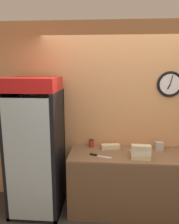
{
  "coord_description": "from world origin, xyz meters",
  "views": [
    {
      "loc": [
        -0.32,
        -2.03,
        2.07
      ],
      "look_at": [
        -0.54,
        0.84,
        1.47
      ],
      "focal_mm": 35.0,
      "sensor_mm": 36.0,
      "label": 1
    }
  ],
  "objects_px": {
    "sandwich_stack_middle": "(141,152)",
    "condiment_jar": "(91,143)",
    "beverage_cooler": "(36,140)",
    "sandwich_flat_left": "(111,147)",
    "sandwich_stack_bottom": "(141,157)",
    "sandwich_stack_top": "(141,148)",
    "chefs_knife": "(97,155)",
    "sandwich_flat_right": "(139,153)",
    "napkin_dispenser": "(159,146)"
  },
  "relations": [
    {
      "from": "sandwich_stack_middle",
      "to": "condiment_jar",
      "type": "relative_size",
      "value": 2.19
    },
    {
      "from": "beverage_cooler",
      "to": "sandwich_flat_left",
      "type": "bearing_deg",
      "value": 9.86
    },
    {
      "from": "sandwich_stack_bottom",
      "to": "sandwich_stack_top",
      "type": "height_order",
      "value": "sandwich_stack_top"
    },
    {
      "from": "beverage_cooler",
      "to": "chefs_knife",
      "type": "bearing_deg",
      "value": -6.32
    },
    {
      "from": "beverage_cooler",
      "to": "chefs_knife",
      "type": "xyz_separation_m",
      "value": [
        0.87,
        -0.1,
        -0.17
      ]
    },
    {
      "from": "sandwich_flat_left",
      "to": "chefs_knife",
      "type": "distance_m",
      "value": 0.33
    },
    {
      "from": "sandwich_flat_left",
      "to": "condiment_jar",
      "type": "bearing_deg",
      "value": 169.87
    },
    {
      "from": "beverage_cooler",
      "to": "condiment_jar",
      "type": "relative_size",
      "value": 16.32
    },
    {
      "from": "sandwich_flat_right",
      "to": "chefs_knife",
      "type": "xyz_separation_m",
      "value": [
        -0.57,
        -0.08,
        -0.02
      ]
    },
    {
      "from": "beverage_cooler",
      "to": "napkin_dispenser",
      "type": "height_order",
      "value": "beverage_cooler"
    },
    {
      "from": "beverage_cooler",
      "to": "napkin_dispenser",
      "type": "xyz_separation_m",
      "value": [
        1.76,
        0.19,
        -0.12
      ]
    },
    {
      "from": "napkin_dispenser",
      "to": "sandwich_flat_right",
      "type": "bearing_deg",
      "value": -147.05
    },
    {
      "from": "beverage_cooler",
      "to": "sandwich_flat_left",
      "type": "xyz_separation_m",
      "value": [
        1.05,
        0.18,
        -0.14
      ]
    },
    {
      "from": "sandwich_stack_top",
      "to": "sandwich_stack_bottom",
      "type": "bearing_deg",
      "value": 0.0
    },
    {
      "from": "napkin_dispenser",
      "to": "sandwich_stack_bottom",
      "type": "bearing_deg",
      "value": -131.68
    },
    {
      "from": "sandwich_flat_right",
      "to": "sandwich_flat_left",
      "type": "bearing_deg",
      "value": 152.47
    },
    {
      "from": "sandwich_stack_bottom",
      "to": "chefs_knife",
      "type": "relative_size",
      "value": 0.83
    },
    {
      "from": "napkin_dispenser",
      "to": "chefs_knife",
      "type": "bearing_deg",
      "value": -162.14
    },
    {
      "from": "chefs_knife",
      "to": "sandwich_flat_left",
      "type": "bearing_deg",
      "value": 56.84
    },
    {
      "from": "sandwich_flat_left",
      "to": "sandwich_flat_right",
      "type": "bearing_deg",
      "value": -27.53
    },
    {
      "from": "beverage_cooler",
      "to": "condiment_jar",
      "type": "distance_m",
      "value": 0.81
    },
    {
      "from": "condiment_jar",
      "to": "napkin_dispenser",
      "type": "bearing_deg",
      "value": -2.58
    },
    {
      "from": "sandwich_stack_middle",
      "to": "chefs_knife",
      "type": "xyz_separation_m",
      "value": [
        -0.57,
        0.07,
        -0.09
      ]
    },
    {
      "from": "sandwich_flat_right",
      "to": "condiment_jar",
      "type": "xyz_separation_m",
      "value": [
        -0.67,
        0.25,
        0.03
      ]
    },
    {
      "from": "sandwich_stack_top",
      "to": "sandwich_flat_right",
      "type": "xyz_separation_m",
      "value": [
        -0.0,
        0.15,
        -0.13
      ]
    },
    {
      "from": "sandwich_flat_left",
      "to": "napkin_dispenser",
      "type": "distance_m",
      "value": 0.7
    },
    {
      "from": "beverage_cooler",
      "to": "sandwich_stack_bottom",
      "type": "height_order",
      "value": "beverage_cooler"
    },
    {
      "from": "chefs_knife",
      "to": "napkin_dispenser",
      "type": "height_order",
      "value": "napkin_dispenser"
    },
    {
      "from": "beverage_cooler",
      "to": "sandwich_flat_left",
      "type": "distance_m",
      "value": 1.08
    },
    {
      "from": "sandwich_stack_middle",
      "to": "sandwich_flat_left",
      "type": "distance_m",
      "value": 0.53
    },
    {
      "from": "condiment_jar",
      "to": "sandwich_stack_middle",
      "type": "bearing_deg",
      "value": -30.62
    },
    {
      "from": "sandwich_flat_right",
      "to": "napkin_dispenser",
      "type": "relative_size",
      "value": 1.94
    },
    {
      "from": "sandwich_flat_left",
      "to": "sandwich_stack_bottom",
      "type": "bearing_deg",
      "value": -41.89
    },
    {
      "from": "sandwich_stack_bottom",
      "to": "sandwich_flat_left",
      "type": "distance_m",
      "value": 0.52
    },
    {
      "from": "beverage_cooler",
      "to": "condiment_jar",
      "type": "xyz_separation_m",
      "value": [
        0.77,
        0.23,
        -0.12
      ]
    },
    {
      "from": "sandwich_stack_middle",
      "to": "sandwich_flat_right",
      "type": "bearing_deg",
      "value": 91.39
    },
    {
      "from": "beverage_cooler",
      "to": "sandwich_stack_middle",
      "type": "height_order",
      "value": "beverage_cooler"
    },
    {
      "from": "beverage_cooler",
      "to": "sandwich_stack_top",
      "type": "bearing_deg",
      "value": -6.55
    },
    {
      "from": "sandwich_stack_middle",
      "to": "sandwich_flat_right",
      "type": "xyz_separation_m",
      "value": [
        -0.0,
        0.15,
        -0.07
      ]
    },
    {
      "from": "sandwich_stack_middle",
      "to": "chefs_knife",
      "type": "distance_m",
      "value": 0.58
    },
    {
      "from": "sandwich_stack_middle",
      "to": "sandwich_stack_top",
      "type": "bearing_deg",
      "value": 0.0
    },
    {
      "from": "sandwich_stack_middle",
      "to": "sandwich_stack_top",
      "type": "relative_size",
      "value": 1.02
    },
    {
      "from": "sandwich_flat_right",
      "to": "napkin_dispenser",
      "type": "distance_m",
      "value": 0.38
    },
    {
      "from": "sandwich_flat_left",
      "to": "napkin_dispenser",
      "type": "bearing_deg",
      "value": 0.53
    },
    {
      "from": "sandwich_stack_top",
      "to": "chefs_knife",
      "type": "height_order",
      "value": "sandwich_stack_top"
    },
    {
      "from": "sandwich_stack_middle",
      "to": "chefs_knife",
      "type": "bearing_deg",
      "value": 173.09
    },
    {
      "from": "sandwich_stack_top",
      "to": "sandwich_flat_left",
      "type": "relative_size",
      "value": 0.89
    },
    {
      "from": "sandwich_stack_bottom",
      "to": "chefs_knife",
      "type": "height_order",
      "value": "sandwich_stack_bottom"
    },
    {
      "from": "chefs_knife",
      "to": "napkin_dispenser",
      "type": "xyz_separation_m",
      "value": [
        0.89,
        0.29,
        0.05
      ]
    },
    {
      "from": "sandwich_stack_top",
      "to": "condiment_jar",
      "type": "height_order",
      "value": "sandwich_stack_top"
    }
  ]
}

